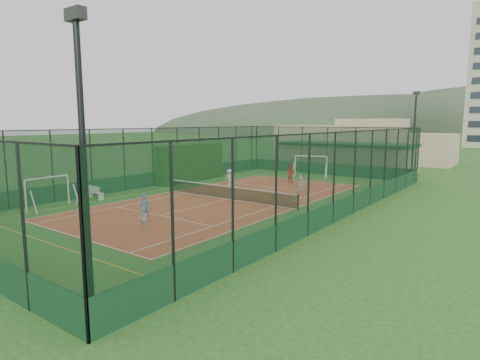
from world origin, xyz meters
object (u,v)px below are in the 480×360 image
object	(u,v)px
child_near_right	(143,218)
child_far_back	(301,184)
child_near_mid	(145,207)
coach	(290,173)
child_near_left	(80,203)
white_bench	(95,192)
futsal_goal_far	(311,167)
futsal_goal_near	(48,193)
floodlight_se	(85,179)
clubhouse	(345,156)
child_far_left	(230,177)
child_far_right	(301,181)
floodlight_ne	(414,137)

from	to	relation	value
child_near_right	child_far_back	world-z (taller)	child_far_back
child_near_mid	coach	size ratio (longest dim) A/B	0.85
child_near_left	white_bench	bearing A→B (deg)	110.50
futsal_goal_far	futsal_goal_near	bearing A→B (deg)	-123.77
child_near_left	child_far_back	size ratio (longest dim) A/B	1.06
futsal_goal_far	child_near_right	bearing A→B (deg)	-102.36
floodlight_se	futsal_goal_near	xyz separation A→B (m)	(-16.01, 7.36, -3.12)
white_bench	futsal_goal_far	xyz separation A→B (m)	(7.34, 19.74, 0.56)
floodlight_se	clubhouse	distance (m)	39.63
child_far_left	child_far_right	world-z (taller)	child_far_left
child_near_mid	child_far_right	world-z (taller)	child_near_mid
floodlight_ne	clubhouse	distance (m)	10.47
futsal_goal_far	child_near_right	size ratio (longest dim) A/B	2.86
floodlight_se	child_far_left	world-z (taller)	floodlight_se
child_far_back	coach	bearing A→B (deg)	-77.13
futsal_goal_near	floodlight_se	bearing A→B (deg)	-120.86
futsal_goal_far	child_near_right	world-z (taller)	futsal_goal_far
child_far_back	child_near_left	bearing A→B (deg)	36.90
child_near_mid	child_far_back	world-z (taller)	child_near_mid
clubhouse	floodlight_se	bearing A→B (deg)	-77.44
futsal_goal_near	coach	size ratio (longest dim) A/B	1.79
floodlight_ne	child_far_right	bearing A→B (deg)	-124.99
futsal_goal_near	child_near_mid	distance (m)	7.71
child_near_right	child_far_left	bearing A→B (deg)	123.65
floodlight_se	child_near_left	distance (m)	15.68
white_bench	child_near_left	distance (m)	4.60
clubhouse	white_bench	xyz separation A→B (m)	(-7.80, -27.54, -1.07)
child_near_right	child_far_right	distance (m)	16.27
clubhouse	child_far_left	size ratio (longest dim) A/B	10.53
floodlight_se	coach	xyz separation A→B (m)	(-8.82, 26.25, -3.24)
child_near_left	child_near_mid	distance (m)	4.79
white_bench	coach	distance (m)	16.98
floodlight_se	child_far_left	size ratio (longest dim) A/B	5.72
floodlight_se	child_far_back	size ratio (longest dim) A/B	6.98
floodlight_se	futsal_goal_far	size ratio (longest dim) A/B	2.51
child_far_back	child_far_right	bearing A→B (deg)	-89.53
clubhouse	child_near_left	bearing A→B (deg)	-98.38
floodlight_ne	child_far_left	bearing A→B (deg)	-136.50
floodlight_se	clubhouse	bearing A→B (deg)	102.56
floodlight_ne	child_far_back	xyz separation A→B (m)	(-5.96, -10.30, -3.52)
child_near_mid	child_far_back	bearing A→B (deg)	48.14
child_far_left	coach	size ratio (longest dim) A/B	0.83
child_near_left	child_far_left	xyz separation A→B (m)	(0.88, 13.75, 0.10)
child_near_mid	child_near_right	size ratio (longest dim) A/B	1.29
floodlight_se	coach	size ratio (longest dim) A/B	4.74
floodlight_se	child_far_right	xyz separation A→B (m)	(-6.50, 23.91, -3.51)
child_far_back	child_near_right	bearing A→B (deg)	58.14
floodlight_se	futsal_goal_far	world-z (taller)	floodlight_se
child_far_right	floodlight_se	bearing A→B (deg)	107.01
clubhouse	child_far_left	bearing A→B (deg)	-102.09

